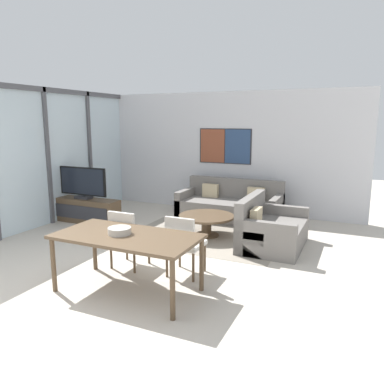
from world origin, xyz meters
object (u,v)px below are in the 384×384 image
dining_table (127,240)px  dining_chair_centre (184,241)px  coffee_table (206,220)px  sofa_side (268,231)px  television (83,183)px  tv_console (84,210)px  dining_chair_left (127,235)px  sofa_main (230,206)px  fruit_bowl (120,230)px

dining_table → dining_chair_centre: dining_chair_centre is taller
dining_table → coffee_table: bearing=89.5°
sofa_side → dining_chair_centre: dining_chair_centre is taller
television → dining_table: 3.64m
tv_console → dining_chair_left: size_ratio=1.88×
coffee_table → dining_chair_left: bearing=-103.5°
television → dining_table: (2.74, -2.40, -0.17)m
dining_table → dining_chair_left: 0.80m
sofa_main → fruit_bowl: (-0.12, -3.96, 0.52)m
sofa_side → dining_chair_centre: 1.93m
television → sofa_side: size_ratio=0.84×
coffee_table → dining_table: (-0.02, -2.56, 0.37)m
coffee_table → fruit_bowl: (-0.12, -2.57, 0.49)m
tv_console → coffee_table: tv_console is taller
dining_table → dining_chair_centre: (0.44, 0.71, -0.17)m
television → sofa_main: television is taller
fruit_bowl → dining_table: bearing=5.2°
television → fruit_bowl: 3.57m
television → fruit_bowl: television is taller
television → fruit_bowl: bearing=-42.4°
sofa_main → sofa_side: size_ratio=1.57×
sofa_main → dining_chair_centre: 3.28m
sofa_main → dining_chair_centre: size_ratio=2.54×
dining_table → dining_chair_centre: 0.86m
sofa_main → sofa_side: 1.91m
dining_chair_centre → television: bearing=152.1°
tv_console → dining_chair_centre: 3.61m
sofa_main → dining_table: bearing=-90.3°
tv_console → sofa_side: size_ratio=1.17×
tv_console → dining_chair_centre: bearing=-27.9°
coffee_table → dining_chair_centre: (0.42, -1.85, 0.20)m
dining_chair_left → dining_chair_centre: same height
dining_chair_left → sofa_main: bearing=82.1°
dining_chair_left → dining_table: bearing=-55.3°
sofa_main → dining_table: size_ratio=1.22×
sofa_main → coffee_table: (0.00, -1.39, 0.03)m
television → coffee_table: 2.82m
dining_chair_left → dining_chair_centre: 0.89m
sofa_main → dining_chair_centre: bearing=-82.6°
sofa_main → dining_chair_left: 3.36m
television → sofa_main: size_ratio=0.53×
coffee_table → dining_chair_left: dining_chair_left is taller
television → dining_chair_left: (2.30, -1.76, -0.35)m
dining_table → sofa_main: bearing=89.7°
tv_console → dining_table: dining_table is taller
fruit_bowl → coffee_table: bearing=87.3°
tv_console → dining_chair_centre: size_ratio=1.88×
television → coffee_table: television is taller
tv_console → dining_chair_centre: (3.18, -1.68, 0.25)m
sofa_main → dining_chair_left: bearing=-97.9°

